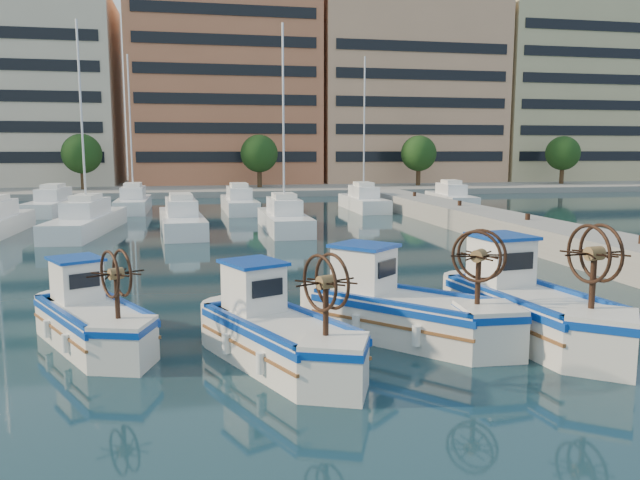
{
  "coord_description": "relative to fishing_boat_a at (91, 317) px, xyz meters",
  "views": [
    {
      "loc": [
        -3.01,
        -13.71,
        4.6
      ],
      "look_at": [
        1.24,
        7.23,
        1.5
      ],
      "focal_mm": 35.0,
      "sensor_mm": 36.0,
      "label": 1
    }
  ],
  "objects": [
    {
      "name": "yacht_marina",
      "position": [
        1.58,
        26.4,
        -0.17
      ],
      "size": [
        38.91,
        22.99,
        11.5
      ],
      "color": "white",
      "rests_on": "ground"
    },
    {
      "name": "fishing_boat_b",
      "position": [
        4.13,
        -2.15,
        0.04
      ],
      "size": [
        3.23,
        4.44,
        2.68
      ],
      "rotation": [
        0.0,
        0.0,
        0.41
      ],
      "color": "silver",
      "rests_on": "ground"
    },
    {
      "name": "waterfront",
      "position": [
        14.7,
        63.65,
        10.4
      ],
      "size": [
        180.0,
        40.0,
        25.6
      ],
      "color": "gray",
      "rests_on": "ground"
    },
    {
      "name": "ground",
      "position": [
        5.47,
        -1.39,
        -0.69
      ],
      "size": [
        300.0,
        300.0,
        0.0
      ],
      "primitive_type": "plane",
      "color": "#1B3A47",
      "rests_on": "ground"
    },
    {
      "name": "fishing_boat_a",
      "position": [
        0.0,
        0.0,
        0.0
      ],
      "size": [
        3.22,
        4.17,
        2.52
      ],
      "rotation": [
        0.0,
        0.0,
        0.48
      ],
      "color": "silver",
      "rests_on": "ground"
    },
    {
      "name": "fishing_boat_d",
      "position": [
        10.42,
        -1.48,
        0.15
      ],
      "size": [
        2.62,
        5.04,
        3.07
      ],
      "rotation": [
        0.0,
        0.0,
        0.14
      ],
      "color": "silver",
      "rests_on": "ground"
    },
    {
      "name": "fishing_boat_c",
      "position": [
        7.33,
        -0.96,
        0.09
      ],
      "size": [
        4.3,
        4.49,
        2.85
      ],
      "rotation": [
        0.0,
        0.0,
        0.73
      ],
      "color": "silver",
      "rests_on": "ground"
    },
    {
      "name": "quay",
      "position": [
        18.47,
        6.61,
        -0.09
      ],
      "size": [
        3.0,
        60.0,
        1.2
      ],
      "primitive_type": "cube",
      "color": "gray",
      "rests_on": "ground"
    }
  ]
}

